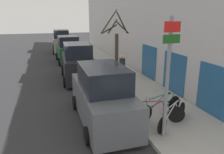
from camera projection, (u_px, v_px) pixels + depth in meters
ground_plane at (82, 83)px, 13.40m from camera, size 80.00×80.00×0.00m
sidewalk_curb at (110, 69)px, 16.69m from camera, size 3.20×32.00×0.15m
building_facade at (133, 26)px, 16.24m from camera, size 0.23×32.00×6.50m
signpost at (168, 76)px, 6.76m from camera, size 0.57×0.14×3.89m
bicycle_0 at (173, 116)px, 7.96m from camera, size 1.88×1.24×0.86m
bicycle_1 at (156, 113)px, 8.16m from camera, size 2.09×0.79×0.88m
bicycle_2 at (160, 107)px, 8.62m from camera, size 2.21×0.80×0.94m
parked_car_0 at (102, 97)px, 8.38m from camera, size 1.96×4.64×2.27m
parked_car_1 at (78, 63)px, 13.93m from camera, size 2.15×4.45×2.36m
parked_car_2 at (68, 50)px, 19.27m from camera, size 2.07×4.24×2.30m
parked_car_3 at (61, 42)px, 24.43m from camera, size 2.10×4.25×2.48m
pedestrian_near at (122, 66)px, 13.25m from camera, size 0.41×0.35×1.58m
street_tree at (116, 55)px, 11.18m from camera, size 1.52×0.67×4.18m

